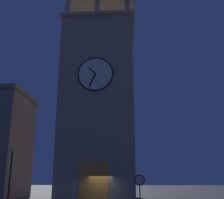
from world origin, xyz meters
The scene contains 3 objects.
clocktower centered at (0.76, -4.53, 11.73)m, with size 9.58×7.88×29.39m.
street_lamp centered at (7.73, 4.28, 3.52)m, with size 0.44×0.44×5.03m.
no_horn_sign centered at (-3.88, 9.16, 1.93)m, with size 0.78×0.14×2.49m.
Camera 1 is at (-3.35, 29.84, 2.08)m, focal length 44.70 mm.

